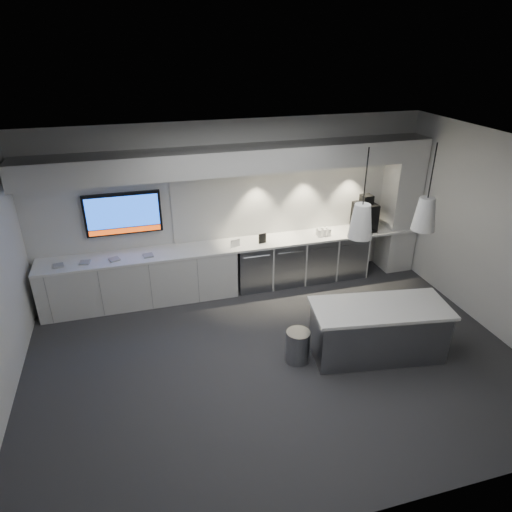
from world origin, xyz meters
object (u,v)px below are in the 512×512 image
object	(u,v)px
bin	(298,346)
coffee_machine	(365,215)
island	(378,330)
wall_tv	(123,214)

from	to	relation	value
bin	coffee_machine	bearing A→B (deg)	46.59
island	bin	distance (m)	1.18
coffee_machine	bin	bearing A→B (deg)	-136.40
island	bin	xyz separation A→B (m)	(-1.15, 0.18, -0.17)
coffee_machine	wall_tv	bearing A→B (deg)	173.78
wall_tv	bin	xyz separation A→B (m)	(2.20, -2.54, -1.32)
bin	coffee_machine	xyz separation A→B (m)	(2.16, 2.29, 0.93)
island	coffee_machine	world-z (taller)	coffee_machine
wall_tv	island	size ratio (longest dim) A/B	0.62
island	coffee_machine	distance (m)	2.77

